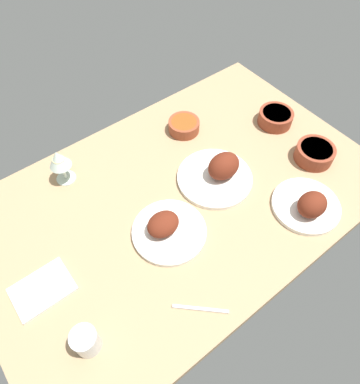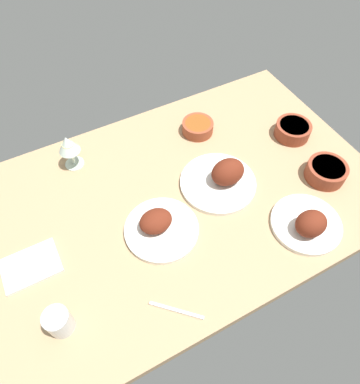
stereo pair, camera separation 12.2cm
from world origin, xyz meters
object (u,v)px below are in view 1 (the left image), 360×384
Objects in this scene: folded_napkin at (43,289)px; plate_near_viewer at (167,229)px; bowl_soup at (184,125)px; water_tumbler at (86,341)px; plate_far_side at (309,205)px; plate_center_main at (219,172)px; bowl_potatoes at (315,153)px; fork_loose at (200,309)px; wine_glass at (59,161)px; bowl_pasta at (276,117)px.

plate_near_viewer is at bearing 170.57° from folded_napkin.
water_tumbler is at bearing 34.63° from bowl_soup.
plate_far_side is 32.12cm from plate_center_main.
bowl_potatoes reaches higher than bowl_soup.
folded_napkin is at bearing -9.43° from plate_near_viewer.
plate_far_side is 50.04cm from fork_loose.
wine_glass is (77.98, -48.10, 6.78)cm from bowl_potatoes.
plate_near_viewer is at bearing 12.46° from bowl_pasta.
fork_loose is at bearing 159.64° from water_tumbler.
bowl_pasta is (-22.81, -36.37, -0.00)cm from plate_far_side.
wine_glass is (48.96, -6.47, 7.35)cm from bowl_soup.
plate_far_side is 87.54cm from folded_napkin.
bowl_soup is 78.37cm from folded_napkin.
folded_napkin is (102.58, -14.66, -2.54)cm from bowl_potatoes.
plate_near_viewer is 28.81cm from plate_center_main.
plate_near_viewer is 62.87cm from bowl_potatoes.
folded_napkin is (73.56, 26.97, -1.97)cm from bowl_soup.
folded_napkin is 1.06× the size of fork_loose.
plate_near_viewer reaches higher than bowl_pasta.
plate_far_side is at bearing 116.78° from plate_center_main.
bowl_potatoes is at bearing 124.88° from bowl_soup.
bowl_soup is 0.87× the size of bowl_potatoes.
fork_loose is (-32.88, 32.56, -0.20)cm from folded_napkin.
plate_far_side is 1.36× the size of folded_napkin.
folded_napkin is at bearing 178.94° from fork_loose.
plate_far_side is 85.31cm from wine_glass.
folded_napkin is 46.27cm from fork_loose.
bowl_soup is 1.48× the size of water_tumbler.
bowl_soup is at bearing 172.47° from wine_glass.
bowl_potatoes is at bearing -176.02° from water_tumbler.
water_tumbler is 31.81cm from fork_loose.
plate_far_side is 56.35cm from bowl_soup.
plate_near_viewer is 39.89cm from water_tumbler.
bowl_pasta reaches higher than folded_napkin.
plate_near_viewer is at bearing -158.06° from water_tumbler.
bowl_potatoes is at bearing 82.56° from bowl_pasta.
bowl_potatoes is at bearing 58.07° from fork_loose.
fork_loose is at bearing 135.28° from folded_napkin.
water_tumbler is at bearing 98.60° from folded_napkin.
plate_center_main reaches higher than bowl_pasta.
plate_center_main is 3.25× the size of water_tumbler.
plate_near_viewer is 1.76× the size of bowl_pasta.
plate_center_main is at bearing 142.56° from wine_glass.
bowl_potatoes is at bearing 171.87° from folded_napkin.
bowl_potatoes is (-29.02, 41.63, 0.57)cm from bowl_soup.
plate_near_viewer reaches higher than folded_napkin.
bowl_pasta is (-31.95, 19.24, 0.41)cm from bowl_soup.
plate_far_side is 1.68× the size of bowl_pasta.
bowl_pasta is at bearing -122.09° from plate_far_side.
fork_loose is (-8.27, 66.01, -9.53)cm from wine_glass.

